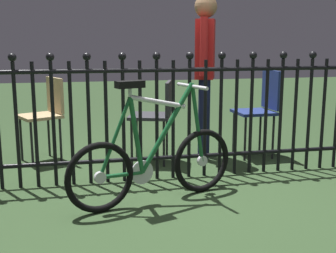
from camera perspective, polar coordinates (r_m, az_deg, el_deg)
name	(u,v)px	position (r m, az deg, el deg)	size (l,w,h in m)	color
ground_plane	(190,202)	(3.38, 2.82, -9.70)	(20.00, 20.00, 0.00)	#2A4023
iron_fence	(163,113)	(3.79, -0.60, 1.76)	(3.78, 0.07, 1.14)	black
bicycle	(154,161)	(3.29, -1.81, -4.42)	(1.32, 0.53, 0.92)	black
chair_charcoal	(157,112)	(4.32, -1.44, 1.90)	(0.49, 0.49, 0.81)	black
chair_navy	(261,105)	(4.66, 11.96, 2.78)	(0.40, 0.39, 0.89)	black
chair_tan	(46,110)	(4.55, -15.47, 2.06)	(0.49, 0.49, 0.83)	black
person_visitor	(205,63)	(4.46, 4.80, 8.19)	(0.27, 0.45, 1.63)	#191E3F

